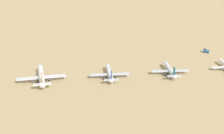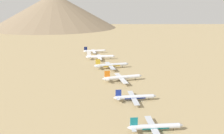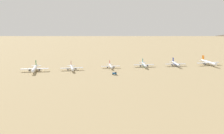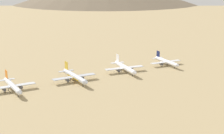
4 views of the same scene
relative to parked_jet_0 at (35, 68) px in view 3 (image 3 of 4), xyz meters
The scene contains 10 objects.
ground_plane 206.96m from the parked_jet_0, 94.30° to the left, with size 2471.44×2471.44×0.00m, color tan.
parked_jet_0 is the anchor object (origin of this frame).
parked_jet_1 50.49m from the parked_jet_0, 93.16° to the left, with size 39.13×31.83×11.28m.
parked_jet_2 106.83m from the parked_jet_0, 96.51° to the left, with size 33.63×27.24×9.72m.
parked_jet_3 157.19m from the parked_jet_0, 95.40° to the left, with size 37.75×30.68×10.88m.
parked_jet_4 205.95m from the parked_jet_0, 94.36° to the left, with size 38.19×30.99×11.02m.
parked_jet_5 258.07m from the parked_jet_0, 93.57° to the left, with size 45.40×36.97×13.09m.
service_truck 111.08m from the parked_jet_0, 72.02° to the left, with size 5.10×5.65×3.90m.
desert_hill_1 861.49m from the parked_jet_0, 168.88° to the right, with size 339.31×339.31×78.18m, color #70604C.
desert_hill_3 1046.85m from the parked_jet_0, 139.44° to the left, with size 587.04×587.04×104.42m, color #70604C.
Camera 3 is at (419.91, -151.91, 80.15)m, focal length 47.24 mm.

